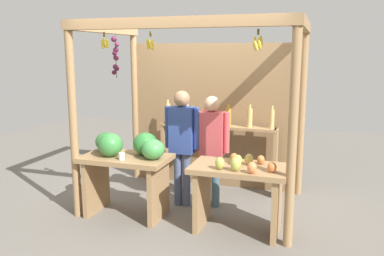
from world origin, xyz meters
TOP-DOWN VIEW (x-y plane):
  - ground_plane at (0.00, 0.00)m, footprint 12.00×12.00m
  - market_stall at (-0.00, 0.39)m, footprint 2.75×1.83m
  - fruit_counter_left at (-0.72, -0.62)m, footprint 1.14×0.67m
  - fruit_counter_right at (0.73, -0.65)m, footprint 1.11×0.64m
  - bottle_shelf_unit at (0.13, 0.64)m, footprint 1.76×0.22m
  - vendor_man at (-0.16, -0.10)m, footprint 0.48×0.21m
  - vendor_woman at (0.22, -0.01)m, footprint 0.48×0.20m

SIDE VIEW (x-z plane):
  - ground_plane at x=0.00m, z-range 0.00..0.00m
  - fruit_counter_right at x=0.73m, z-range 0.10..1.04m
  - fruit_counter_left at x=-0.72m, z-range 0.19..1.27m
  - bottle_shelf_unit at x=0.13m, z-range 0.12..1.47m
  - vendor_woman at x=0.22m, z-range 0.14..1.65m
  - vendor_man at x=-0.16m, z-range 0.15..1.73m
  - market_stall at x=0.00m, z-range 0.19..2.64m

